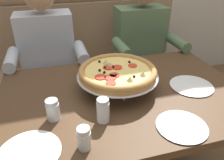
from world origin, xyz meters
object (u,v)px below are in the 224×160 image
object	(u,v)px
pizza	(118,72)
shaker_pepper_flakes	(53,111)
booth_bench	(93,73)
shaker_oregano	(103,112)
diner_right	(144,48)
dining_table	(124,106)
shaker_parmesan	(84,140)
plate_near_left	(182,125)
plate_near_right	(192,85)
plate_far_side	(29,152)
diner_left	(49,59)

from	to	relation	value
pizza	shaker_pepper_flakes	bearing A→B (deg)	-154.31
booth_bench	shaker_oregano	bearing A→B (deg)	-98.51
diner_right	pizza	bearing A→B (deg)	-124.75
dining_table	shaker_pepper_flakes	bearing A→B (deg)	-162.72
shaker_parmesan	shaker_oregano	bearing A→B (deg)	51.81
pizza	plate_near_left	world-z (taller)	pizza
booth_bench	dining_table	bearing A→B (deg)	-90.00
dining_table	plate_near_right	size ratio (longest dim) A/B	5.47
shaker_parmesan	plate_far_side	xyz separation A→B (m)	(-0.20, 0.03, -0.03)
diner_left	plate_near_left	bearing A→B (deg)	-60.95
pizza	plate_near_right	xyz separation A→B (m)	(0.40, -0.09, -0.09)
plate_near_left	dining_table	bearing A→B (deg)	115.15
diner_left	plate_far_side	distance (m)	0.94
shaker_pepper_flakes	plate_near_right	bearing A→B (deg)	5.92
booth_bench	pizza	size ratio (longest dim) A/B	3.92
shaker_parmesan	plate_far_side	bearing A→B (deg)	172.93
dining_table	pizza	distance (m)	0.20
shaker_parmesan	plate_near_right	size ratio (longest dim) A/B	0.40
pizza	plate_near_left	distance (m)	0.42
booth_bench	shaker_parmesan	distance (m)	1.31
dining_table	plate_near_left	xyz separation A→B (m)	(0.15, -0.32, 0.10)
shaker_pepper_flakes	plate_near_left	bearing A→B (deg)	-21.27
booth_bench	plate_near_left	bearing A→B (deg)	-83.00
pizza	shaker_pepper_flakes	size ratio (longest dim) A/B	4.30
diner_left	shaker_pepper_flakes	bearing A→B (deg)	-89.41
booth_bench	plate_far_side	distance (m)	1.33
shaker_pepper_flakes	plate_near_left	xyz separation A→B (m)	(0.52, -0.20, -0.03)
pizza	shaker_parmesan	world-z (taller)	pizza
shaker_pepper_flakes	shaker_parmesan	world-z (taller)	shaker_pepper_flakes
booth_bench	diner_right	world-z (taller)	diner_right
dining_table	shaker_parmesan	size ratio (longest dim) A/B	13.66
shaker_pepper_flakes	diner_left	bearing A→B (deg)	90.59
shaker_parmesan	plate_near_left	distance (m)	0.42
diner_left	pizza	world-z (taller)	diner_left
pizza	plate_far_side	size ratio (longest dim) A/B	1.81
pizza	plate_near_right	size ratio (longest dim) A/B	1.81
diner_right	plate_far_side	bearing A→B (deg)	-132.49
shaker_pepper_flakes	shaker_parmesan	bearing A→B (deg)	-63.10
diner_right	diner_left	bearing A→B (deg)	180.00
dining_table	diner_left	bearing A→B (deg)	120.90
shaker_oregano	shaker_parmesan	xyz separation A→B (m)	(-0.11, -0.13, -0.01)
diner_left	shaker_parmesan	world-z (taller)	diner_left
plate_far_side	plate_near_right	bearing A→B (deg)	16.82
shaker_parmesan	shaker_pepper_flakes	bearing A→B (deg)	116.90
booth_bench	plate_far_side	xyz separation A→B (m)	(-0.47, -1.20, 0.35)
pizza	shaker_oregano	size ratio (longest dim) A/B	3.80
plate_far_side	diner_left	bearing A→B (deg)	84.34
diner_right	shaker_parmesan	world-z (taller)	diner_right
dining_table	diner_left	xyz separation A→B (m)	(-0.38, 0.63, 0.06)
diner_right	shaker_oregano	xyz separation A→B (m)	(-0.54, -0.82, 0.08)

